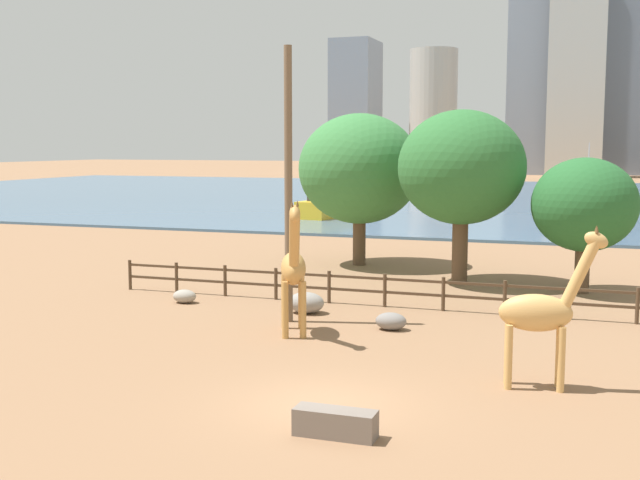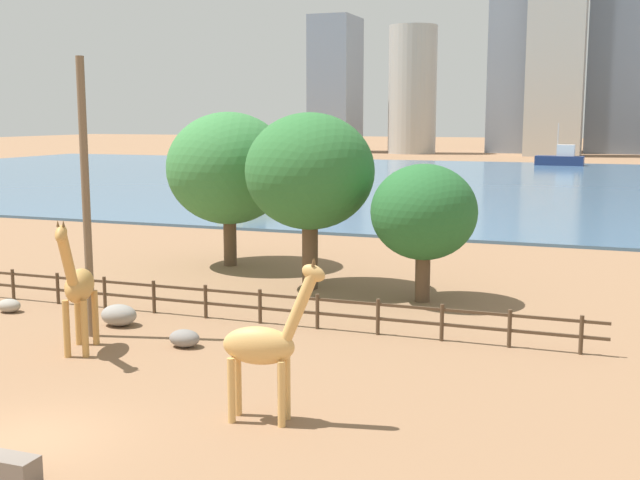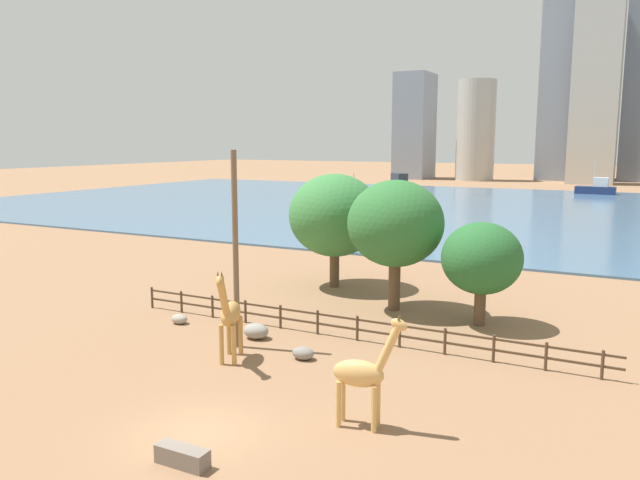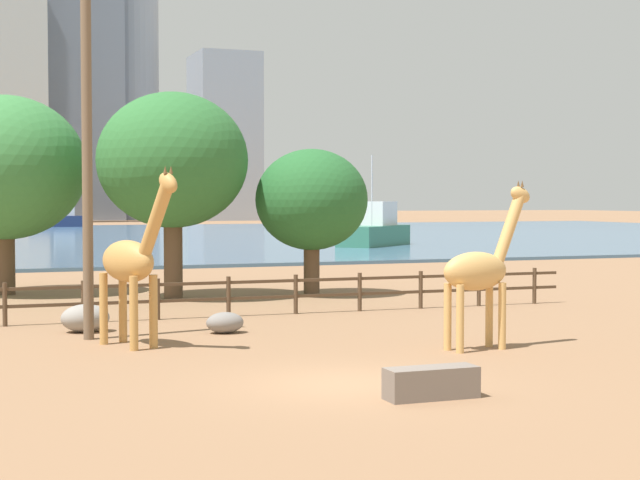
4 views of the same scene
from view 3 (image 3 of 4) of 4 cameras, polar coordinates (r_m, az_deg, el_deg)
name	(u,v)px [view 3 (image 3 of 4)]	position (r m, az deg, el deg)	size (l,w,h in m)	color
ground_plane	(542,211)	(97.47, 19.64, 2.53)	(400.00, 400.00, 0.00)	#8C6647
harbor_water	(539,212)	(94.51, 19.39, 2.42)	(180.00, 86.00, 0.20)	#476B8C
giraffe_tall	(230,315)	(29.07, -8.26, -6.78)	(1.80, 3.24, 4.59)	#C18C47
giraffe_companion	(363,373)	(22.44, 3.91, -12.07)	(2.75, 1.00, 4.27)	tan
utility_pole	(236,251)	(30.41, -7.73, -0.97)	(0.28, 0.28, 9.68)	brown
boulder_near_fence	(179,319)	(35.91, -12.74, -7.06)	(0.97, 0.71, 0.53)	gray
boulder_by_pole	(256,331)	(32.63, -5.87, -8.28)	(1.37, 1.06, 0.79)	gray
boulder_small	(303,353)	(29.53, -1.56, -10.30)	(1.07, 0.79, 0.60)	gray
feeding_trough	(182,456)	(21.11, -12.48, -18.75)	(1.80, 0.60, 0.60)	#72665B
enclosure_fence	(341,324)	(32.44, 1.97, -7.66)	(26.12, 0.14, 1.30)	#4C3826
tree_left_large	(335,215)	(42.96, 1.35, 2.25)	(6.34, 6.34, 7.89)	brown
tree_center_broad	(482,259)	(35.10, 14.58, -1.66)	(4.41, 4.41, 5.75)	brown
tree_right_tall	(395,224)	(37.13, 6.92, 1.47)	(5.73, 5.73, 7.85)	brown
boat_sailboat	(350,222)	(69.32, 2.79, 1.69)	(3.73, 7.48, 6.44)	gold
boat_tug	(401,187)	(121.13, 7.44, 4.85)	(8.71, 8.12, 3.86)	#337259
boat_barge	(597,188)	(130.18, 23.96, 4.34)	(7.22, 2.76, 6.44)	navy
skyline_tower_glass	(563,60)	(182.26, 21.37, 15.10)	(9.57, 15.51, 62.79)	gray
skyline_block_left	(476,131)	(169.84, 14.05, 9.68)	(9.86, 9.86, 25.87)	#ADA89E
skyline_tower_short	(415,126)	(176.12, 8.64, 10.24)	(8.77, 12.03, 28.51)	gray
skyline_block_wide	(596,87)	(164.90, 23.93, 12.71)	(10.50, 8.74, 45.89)	#B7B2A8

